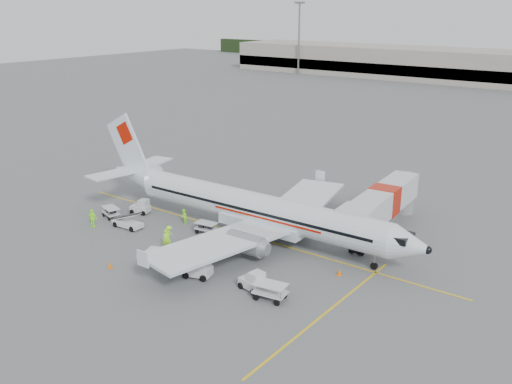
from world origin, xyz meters
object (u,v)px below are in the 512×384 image
jet_bridge (384,210)px  aircraft (257,188)px  tug_fore (252,280)px  tug_mid (197,267)px  belt_loader (127,217)px  tug_aft (140,206)px

jet_bridge → aircraft: bearing=-141.2°
aircraft → tug_fore: aircraft is taller
jet_bridge → tug_fore: (-2.94, -17.22, -1.47)m
tug_mid → jet_bridge: bearing=48.9°
aircraft → tug_fore: (6.09, -8.75, -4.13)m
aircraft → jet_bridge: size_ratio=2.06×
jet_bridge → tug_mid: (-7.86, -18.18, -1.41)m
tug_fore → tug_mid: size_ratio=0.93×
belt_loader → tug_fore: (17.92, -2.93, -0.33)m
tug_fore → tug_aft: bearing=171.5°
tug_mid → tug_aft: size_ratio=1.13×
tug_fore → tug_aft: size_ratio=1.05×
aircraft → belt_loader: size_ratio=8.45×
jet_bridge → belt_loader: bearing=-149.9°
aircraft → jet_bridge: (9.04, 8.47, -2.66)m
belt_loader → tug_fore: bearing=-12.6°
belt_loader → tug_mid: belt_loader is taller
aircraft → tug_fore: 11.43m
jet_bridge → tug_aft: (-23.02, -10.69, -1.51)m
tug_fore → aircraft: bearing=134.4°
belt_loader → tug_mid: 13.58m
aircraft → tug_mid: (1.18, -9.70, -4.07)m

